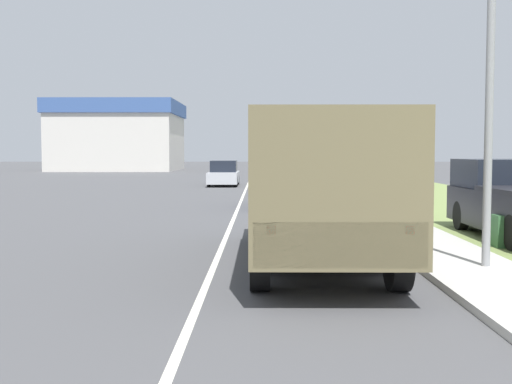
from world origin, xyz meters
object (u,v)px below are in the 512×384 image
object	(u,v)px
military_truck	(316,182)
car_nearest_ahead	(281,189)
car_second_ahead	(224,174)
lamp_post	(478,34)

from	to	relation	value
military_truck	car_nearest_ahead	bearing A→B (deg)	91.24
car_nearest_ahead	car_second_ahead	bearing A→B (deg)	101.52
car_nearest_ahead	car_second_ahead	size ratio (longest dim) A/B	0.89
military_truck	car_nearest_ahead	world-z (taller)	military_truck
military_truck	car_nearest_ahead	xyz separation A→B (m)	(-0.27, 12.25, -0.83)
military_truck	lamp_post	world-z (taller)	lamp_post
car_second_ahead	military_truck	bearing A→B (deg)	-83.05
car_nearest_ahead	car_second_ahead	xyz separation A→B (m)	(-3.06, 15.03, -0.01)
military_truck	car_second_ahead	bearing A→B (deg)	96.95
lamp_post	car_second_ahead	bearing A→B (deg)	101.98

